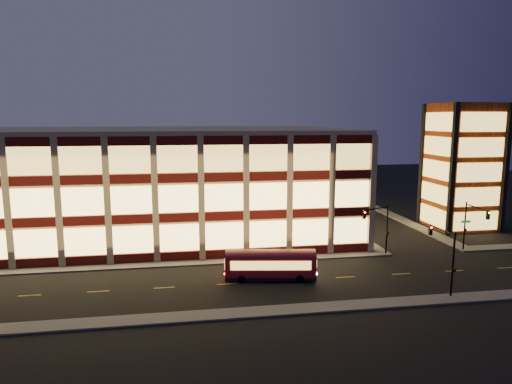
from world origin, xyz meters
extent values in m
plane|color=black|center=(0.00, 0.00, 0.00)|extent=(200.00, 200.00, 0.00)
cube|color=#514F4C|center=(-3.00, 1.00, 0.07)|extent=(54.00, 2.00, 0.15)
cube|color=#514F4C|center=(23.00, 17.00, 0.07)|extent=(2.00, 30.00, 0.15)
cube|color=#514F4C|center=(40.00, 1.00, 0.07)|extent=(14.00, 2.00, 0.15)
cube|color=#514F4C|center=(34.00, 17.00, 0.07)|extent=(2.00, 30.00, 0.15)
cube|color=#514F4C|center=(0.00, -13.00, 0.07)|extent=(100.00, 2.00, 0.15)
cube|color=tan|center=(-3.00, 17.00, 7.00)|extent=(50.00, 30.00, 14.00)
cube|color=tan|center=(-3.00, 17.00, 14.25)|extent=(50.40, 30.40, 0.50)
cube|color=#470C0A|center=(-3.00, 1.88, 0.65)|extent=(50.10, 0.25, 1.00)
cube|color=#E8BF61|center=(-3.00, 1.90, 2.75)|extent=(49.00, 0.20, 3.00)
cube|color=#470C0A|center=(22.12, 17.00, 0.65)|extent=(0.25, 30.10, 1.00)
cube|color=#E8BF61|center=(22.10, 17.00, 2.75)|extent=(0.20, 29.00, 3.00)
cube|color=#470C0A|center=(-3.00, 1.88, 5.05)|extent=(50.10, 0.25, 1.00)
cube|color=#E8BF61|center=(-3.00, 1.90, 7.15)|extent=(49.00, 0.20, 3.00)
cube|color=#470C0A|center=(22.12, 17.00, 5.05)|extent=(0.25, 30.10, 1.00)
cube|color=#E8BF61|center=(22.10, 17.00, 7.15)|extent=(0.20, 29.00, 3.00)
cube|color=#470C0A|center=(-3.00, 1.88, 9.45)|extent=(50.10, 0.25, 1.00)
cube|color=#E8BF61|center=(-3.00, 1.90, 11.55)|extent=(49.00, 0.20, 3.00)
cube|color=#470C0A|center=(22.12, 17.00, 9.45)|extent=(0.25, 30.10, 1.00)
cube|color=#E8BF61|center=(22.10, 17.00, 11.55)|extent=(0.20, 29.00, 3.00)
cube|color=#8C3814|center=(40.00, 12.00, 9.00)|extent=(8.00, 8.00, 18.00)
cube|color=black|center=(36.00, 8.00, 9.00)|extent=(0.60, 0.60, 18.00)
cube|color=black|center=(44.00, 8.00, 9.00)|extent=(0.60, 0.60, 18.00)
cube|color=black|center=(36.00, 16.00, 9.00)|extent=(0.60, 0.60, 18.00)
cube|color=black|center=(44.00, 16.00, 9.00)|extent=(0.60, 0.60, 18.00)
cube|color=#E7B550|center=(40.00, 7.92, 1.80)|extent=(6.60, 0.16, 2.60)
cube|color=#E7B550|center=(35.92, 12.00, 1.80)|extent=(0.16, 6.60, 2.60)
cube|color=#E7B550|center=(40.00, 7.92, 5.20)|extent=(6.60, 0.16, 2.60)
cube|color=#E7B550|center=(35.92, 12.00, 5.20)|extent=(0.16, 6.60, 2.60)
cube|color=#E7B550|center=(40.00, 7.92, 8.60)|extent=(6.60, 0.16, 2.60)
cube|color=#E7B550|center=(35.92, 12.00, 8.60)|extent=(0.16, 6.60, 2.60)
cube|color=#E7B550|center=(40.00, 7.92, 12.00)|extent=(6.60, 0.16, 2.60)
cube|color=#E7B550|center=(35.92, 12.00, 12.00)|extent=(0.16, 6.60, 2.60)
cube|color=#E7B550|center=(40.00, 7.92, 15.40)|extent=(6.60, 0.16, 2.60)
cube|color=#E7B550|center=(35.92, 12.00, 15.40)|extent=(0.16, 6.60, 2.60)
cylinder|color=black|center=(23.50, 0.80, 3.00)|extent=(0.18, 0.18, 6.00)
cylinder|color=black|center=(21.75, 0.05, 5.70)|extent=(3.56, 1.63, 0.14)
cube|color=black|center=(20.00, -0.70, 5.20)|extent=(0.32, 0.32, 0.95)
sphere|color=#FF0C05|center=(20.00, -0.88, 5.50)|extent=(0.20, 0.20, 0.20)
cube|color=black|center=(23.50, 0.60, 2.60)|extent=(0.25, 0.18, 0.28)
cylinder|color=black|center=(33.50, 0.80, 3.00)|extent=(0.18, 0.18, 6.00)
cylinder|color=black|center=(33.50, -1.20, 5.70)|extent=(0.14, 4.00, 0.14)
cube|color=black|center=(33.50, -3.20, 5.20)|extent=(0.32, 0.32, 0.95)
sphere|color=#0CFF26|center=(33.50, -3.38, 5.50)|extent=(0.20, 0.20, 0.20)
cube|color=black|center=(33.50, 0.60, 2.60)|extent=(0.25, 0.18, 0.28)
cube|color=#0C7226|center=(33.50, 0.65, 3.60)|extent=(1.20, 0.06, 0.28)
cylinder|color=black|center=(23.50, -12.50, 3.00)|extent=(0.18, 0.18, 6.00)
cylinder|color=black|center=(23.50, -10.50, 5.70)|extent=(0.14, 4.00, 0.14)
cube|color=black|center=(23.50, -8.50, 5.20)|extent=(0.32, 0.32, 0.95)
sphere|color=#FF0C05|center=(23.50, -8.68, 5.50)|extent=(0.20, 0.20, 0.20)
cube|color=black|center=(23.50, -12.70, 2.60)|extent=(0.25, 0.18, 0.28)
cube|color=maroon|center=(8.40, -5.32, 1.51)|extent=(9.14, 3.58, 2.05)
cube|color=black|center=(8.40, -5.32, 0.31)|extent=(9.14, 3.58, 0.31)
cylinder|color=black|center=(5.43, -5.85, 0.40)|extent=(0.83, 0.39, 0.80)
cylinder|color=black|center=(5.73, -3.91, 0.40)|extent=(0.83, 0.39, 0.80)
cylinder|color=black|center=(11.06, -6.73, 0.40)|extent=(0.83, 0.39, 0.80)
cylinder|color=black|center=(11.36, -4.79, 0.40)|extent=(0.83, 0.39, 0.80)
cube|color=#E7B550|center=(8.22, -6.45, 1.78)|extent=(7.75, 1.28, 0.89)
cube|color=#E7B550|center=(8.57, -4.19, 1.78)|extent=(7.75, 1.28, 0.89)
camera|label=1|loc=(-0.02, -48.06, 15.89)|focal=32.00mm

